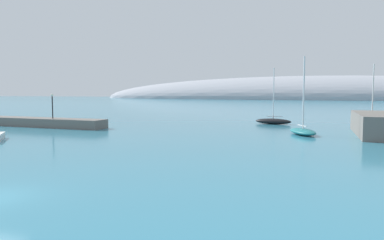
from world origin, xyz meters
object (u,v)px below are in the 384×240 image
Objects in this scene: sailboat_sand_mid_mooring at (372,124)px; sailboat_black_outer_mooring at (273,121)px; sailboat_teal_near_shore at (303,130)px; harbor_lamp_post at (52,103)px.

sailboat_black_outer_mooring is at bearing 142.32° from sailboat_sand_mid_mooring.
sailboat_black_outer_mooring is at bearing 175.67° from sailboat_teal_near_shore.
sailboat_sand_mid_mooring is 46.45m from harbor_lamp_post.
sailboat_sand_mid_mooring is at bearing 117.76° from sailboat_teal_near_shore.
sailboat_sand_mid_mooring is (9.15, 11.96, 0.06)m from sailboat_teal_near_shore.
sailboat_teal_near_shore reaches higher than sailboat_black_outer_mooring.
harbor_lamp_post is (-44.02, -14.50, 3.01)m from sailboat_sand_mid_mooring.
harbor_lamp_post is at bearing -110.63° from sailboat_teal_near_shore.
sailboat_sand_mid_mooring reaches higher than harbor_lamp_post.
sailboat_black_outer_mooring is (-14.18, 1.51, -0.05)m from sailboat_sand_mid_mooring.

